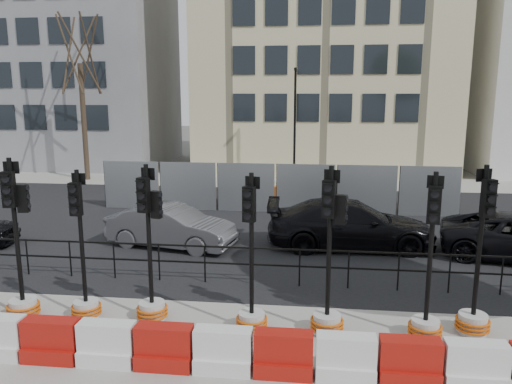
# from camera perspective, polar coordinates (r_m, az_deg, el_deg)

# --- Properties ---
(ground) EXTENTS (120.00, 120.00, 0.00)m
(ground) POSITION_cam_1_polar(r_m,az_deg,el_deg) (11.76, -1.23, -12.75)
(ground) COLOR #51514C
(ground) RESTS_ON ground
(sidewalk_near) EXTENTS (40.00, 6.00, 0.02)m
(sidewalk_near) POSITION_cam_1_polar(r_m,az_deg,el_deg) (9.13, -3.96, -20.34)
(sidewalk_near) COLOR gray
(sidewalk_near) RESTS_ON ground
(road) EXTENTS (40.00, 14.00, 0.03)m
(road) POSITION_cam_1_polar(r_m,az_deg,el_deg) (18.33, 1.75, -3.78)
(road) COLOR black
(road) RESTS_ON ground
(sidewalk_far) EXTENTS (40.00, 4.00, 0.02)m
(sidewalk_far) POSITION_cam_1_polar(r_m,az_deg,el_deg) (27.10, 3.37, 1.16)
(sidewalk_far) COLOR gray
(sidewalk_far) RESTS_ON ground
(building_grey) EXTENTS (11.00, 9.06, 14.00)m
(building_grey) POSITION_cam_1_polar(r_m,az_deg,el_deg) (36.17, -19.36, 14.23)
(building_grey) COLOR gray
(building_grey) RESTS_ON ground
(building_cream) EXTENTS (15.00, 10.06, 18.00)m
(building_cream) POSITION_cam_1_polar(r_m,az_deg,el_deg) (32.88, 7.87, 18.60)
(building_cream) COLOR beige
(building_cream) RESTS_ON ground
(kerb_railing) EXTENTS (18.00, 0.04, 1.00)m
(kerb_railing) POSITION_cam_1_polar(r_m,az_deg,el_deg) (12.61, -0.50, -7.69)
(kerb_railing) COLOR black
(kerb_railing) RESTS_ON ground
(heras_fencing) EXTENTS (14.33, 1.72, 2.00)m
(heras_fencing) POSITION_cam_1_polar(r_m,az_deg,el_deg) (20.93, 3.98, -0.09)
(heras_fencing) COLOR gray
(heras_fencing) RESTS_ON ground
(lamp_post_far) EXTENTS (0.12, 0.56, 6.00)m
(lamp_post_far) POSITION_cam_1_polar(r_m,az_deg,el_deg) (25.67, 4.45, 7.81)
(lamp_post_far) COLOR black
(lamp_post_far) RESTS_ON ground
(tree_bare_far) EXTENTS (2.00, 2.00, 9.00)m
(tree_bare_far) POSITION_cam_1_polar(r_m,az_deg,el_deg) (29.01, -19.52, 14.40)
(tree_bare_far) COLOR #473828
(tree_bare_far) RESTS_ON ground
(barrier_row) EXTENTS (15.70, 0.50, 0.80)m
(barrier_row) POSITION_cam_1_polar(r_m,az_deg,el_deg) (9.12, -3.76, -17.79)
(barrier_row) COLOR #AB0D0F
(barrier_row) RESTS_ON ground
(traffic_signal_b) EXTENTS (0.69, 0.69, 3.49)m
(traffic_signal_b) POSITION_cam_1_polar(r_m,az_deg,el_deg) (11.90, -25.26, -9.25)
(traffic_signal_b) COLOR silver
(traffic_signal_b) RESTS_ON ground
(traffic_signal_c) EXTENTS (0.64, 0.64, 3.25)m
(traffic_signal_c) POSITION_cam_1_polar(r_m,az_deg,el_deg) (11.45, -19.00, -10.44)
(traffic_signal_c) COLOR silver
(traffic_signal_c) RESTS_ON ground
(traffic_signal_d) EXTENTS (0.66, 0.66, 3.38)m
(traffic_signal_d) POSITION_cam_1_polar(r_m,az_deg,el_deg) (10.93, -11.89, -10.35)
(traffic_signal_d) COLOR silver
(traffic_signal_d) RESTS_ON ground
(traffic_signal_e) EXTENTS (0.65, 0.65, 3.28)m
(traffic_signal_e) POSITION_cam_1_polar(r_m,az_deg,el_deg) (10.31, -0.53, -12.23)
(traffic_signal_e) COLOR silver
(traffic_signal_e) RESTS_ON ground
(traffic_signal_f) EXTENTS (0.68, 0.68, 3.43)m
(traffic_signal_f) POSITION_cam_1_polar(r_m,az_deg,el_deg) (10.25, 8.24, -11.65)
(traffic_signal_f) COLOR silver
(traffic_signal_f) RESTS_ON ground
(traffic_signal_g) EXTENTS (0.66, 0.66, 3.35)m
(traffic_signal_g) POSITION_cam_1_polar(r_m,az_deg,el_deg) (10.53, 18.92, -12.25)
(traffic_signal_g) COLOR silver
(traffic_signal_g) RESTS_ON ground
(traffic_signal_h) EXTENTS (0.68, 0.68, 3.45)m
(traffic_signal_h) POSITION_cam_1_polar(r_m,az_deg,el_deg) (11.09, 23.75, -11.30)
(traffic_signal_h) COLOR silver
(traffic_signal_h) RESTS_ON ground
(car_b) EXTENTS (3.05, 4.62, 1.34)m
(car_b) POSITION_cam_1_polar(r_m,az_deg,el_deg) (15.87, -9.68, -3.91)
(car_b) COLOR #4D4D52
(car_b) RESTS_ON ground
(car_c) EXTENTS (2.58, 5.37, 1.50)m
(car_c) POSITION_cam_1_polar(r_m,az_deg,el_deg) (15.84, 10.75, -3.66)
(car_c) COLOR black
(car_c) RESTS_ON ground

